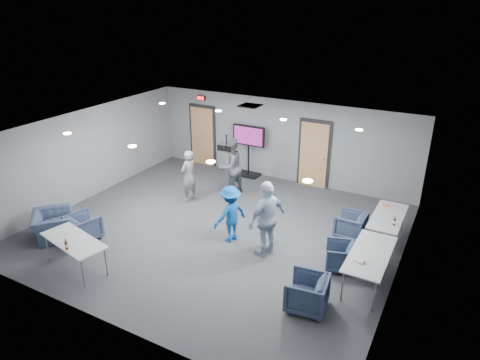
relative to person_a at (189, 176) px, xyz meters
The scene contains 29 objects.
floor 2.18m from the person_a, 34.27° to the right, with size 9.00×9.00×0.00m, color #35373C.
ceiling 2.79m from the person_a, 34.27° to the right, with size 9.00×9.00×0.00m, color silver.
wall_back 3.36m from the person_a, 59.54° to the left, with size 9.00×0.02×2.70m, color slate.
wall_front 5.44m from the person_a, 71.92° to the right, with size 9.00×0.02×2.70m, color slate.
wall_left 3.10m from the person_a, 157.92° to the right, with size 0.02×8.00×2.70m, color slate.
wall_right 6.31m from the person_a, 10.49° to the right, with size 0.02×8.00×2.70m, color slate.
door_left 3.12m from the person_a, 115.17° to the left, with size 1.06×0.17×2.24m.
door_right 4.03m from the person_a, 44.30° to the left, with size 1.06×0.17×2.24m.
exit_sign 3.51m from the person_a, 115.33° to the left, with size 0.32×0.08×0.16m.
hvac_diffuser 2.78m from the person_a, 54.54° to the left, with size 0.60×0.60×0.03m, color black.
downlights 2.78m from the person_a, 34.27° to the right, with size 6.18×3.78×0.02m.
person_a is the anchor object (origin of this frame).
person_b 1.33m from the person_a, 50.22° to the left, with size 0.88×0.68×1.80m, color #515962.
person_c 3.64m from the person_a, 25.33° to the right, with size 1.09×0.45×1.86m, color #9AA8C6.
person_d 2.66m from the person_a, 32.56° to the right, with size 0.95×0.54×1.47m, color #164C92.
chair_right_a 4.86m from the person_a, ahead, with size 0.70×0.72×0.66m, color #35415B.
chair_right_b 5.22m from the person_a, 14.78° to the right, with size 0.67×0.69×0.63m, color #35425B.
chair_right_c 5.68m from the person_a, 31.63° to the right, with size 0.76×0.78×0.71m, color #333E58.
chair_front_a 3.34m from the person_a, 108.24° to the right, with size 0.72×0.74×0.67m, color #3B4866.
chair_front_b 3.91m from the person_a, 117.33° to the right, with size 1.05×0.92×0.68m, color #3B4866.
table_right_a 5.69m from the person_a, ahead, with size 0.71×1.71×0.73m.
table_right_b 5.89m from the person_a, 15.47° to the right, with size 0.78×1.88×0.73m.
table_front_left 4.15m from the person_a, 92.77° to the right, with size 1.81×1.06×0.73m.
bottle_front 4.47m from the person_a, 90.21° to the right, with size 0.07×0.07×0.25m.
bottle_right 5.89m from the person_a, ahead, with size 0.06×0.06×0.25m.
snack_box 5.58m from the person_a, ahead, with size 0.15×0.10×0.03m, color orange.
wrapper 5.90m from the person_a, 19.76° to the right, with size 0.20×0.14×0.05m, color silver.
tv_stand 2.69m from the person_a, 75.94° to the left, with size 1.15×0.55×1.76m.
projector 2.91m from the person_a, 31.53° to the right, with size 0.38×0.36×0.36m.
Camera 1 is at (5.23, -8.41, 5.62)m, focal length 32.00 mm.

